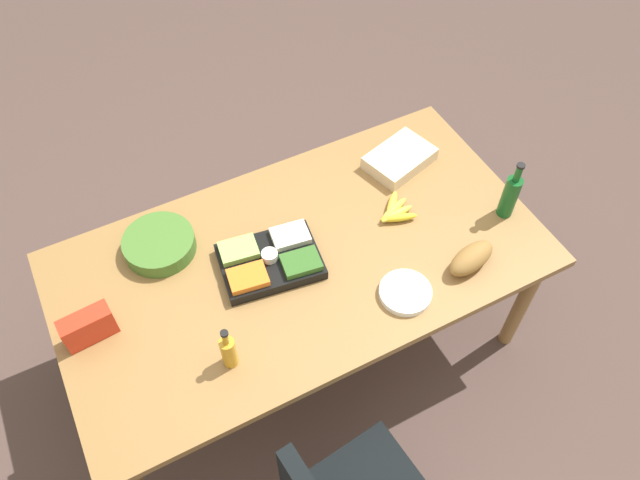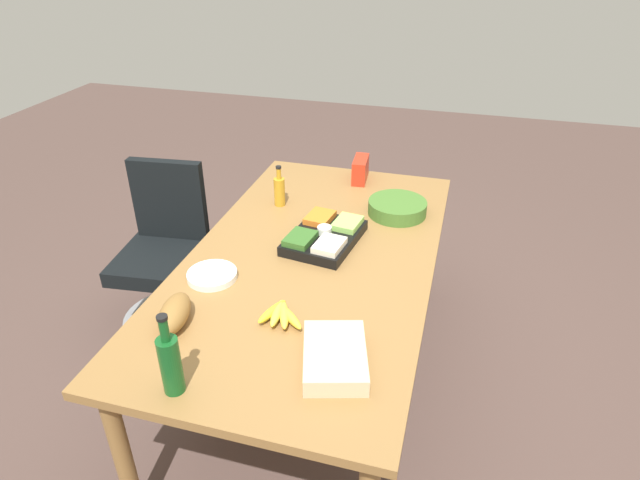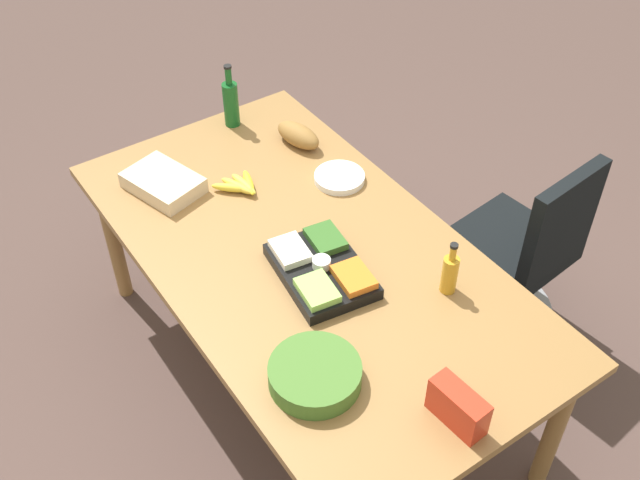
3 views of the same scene
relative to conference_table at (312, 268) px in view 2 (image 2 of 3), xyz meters
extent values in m
plane|color=#503D37|center=(0.00, 0.00, -0.71)|extent=(10.00, 10.00, 0.00)
cube|color=olive|center=(0.00, 0.00, 0.05)|extent=(2.11, 1.13, 0.04)
cylinder|color=olive|center=(-0.96, -0.48, -0.34)|extent=(0.07, 0.07, 0.74)
cylinder|color=olive|center=(0.96, -0.48, -0.34)|extent=(0.07, 0.07, 0.74)
cylinder|color=olive|center=(-0.96, 0.48, -0.34)|extent=(0.07, 0.07, 0.74)
cylinder|color=gray|center=(-0.20, -0.97, -0.68)|extent=(0.56, 0.56, 0.05)
cylinder|color=gray|center=(-0.20, -0.97, -0.46)|extent=(0.06, 0.06, 0.40)
cube|color=black|center=(-0.20, -0.97, -0.26)|extent=(0.53, 0.53, 0.09)
cube|color=black|center=(-0.42, -0.99, 0.03)|extent=(0.11, 0.44, 0.49)
ellipsoid|color=olive|center=(0.63, -0.37, 0.12)|extent=(0.26, 0.16, 0.10)
ellipsoid|color=yellow|center=(0.48, -0.02, 0.10)|extent=(0.17, 0.09, 0.04)
ellipsoid|color=#D8CB42|center=(0.49, 0.00, 0.10)|extent=(0.17, 0.05, 0.04)
ellipsoid|color=gold|center=(0.49, 0.03, 0.10)|extent=(0.17, 0.09, 0.04)
ellipsoid|color=yellow|center=(0.50, 0.06, 0.10)|extent=(0.14, 0.15, 0.04)
cylinder|color=white|center=(0.30, -0.37, 0.09)|extent=(0.26, 0.26, 0.03)
cylinder|color=gold|center=(-0.46, -0.32, 0.15)|extent=(0.06, 0.06, 0.16)
cylinder|color=gold|center=(-0.46, -0.32, 0.26)|extent=(0.03, 0.03, 0.06)
cylinder|color=black|center=(-0.46, -0.32, 0.30)|extent=(0.03, 0.03, 0.01)
cube|color=red|center=(-0.90, 0.04, 0.14)|extent=(0.21, 0.10, 0.14)
cube|color=black|center=(-0.13, 0.02, 0.10)|extent=(0.46, 0.36, 0.05)
cube|color=orange|center=(-0.26, -0.03, 0.14)|extent=(0.17, 0.14, 0.03)
cube|color=#336225|center=(-0.03, -0.07, 0.14)|extent=(0.17, 0.14, 0.03)
cube|color=#95CD5D|center=(-0.24, 0.11, 0.14)|extent=(0.17, 0.14, 0.03)
cube|color=silver|center=(-0.01, 0.08, 0.14)|extent=(0.17, 0.14, 0.03)
cylinder|color=white|center=(-0.13, 0.02, 0.14)|extent=(0.08, 0.08, 0.04)
cube|color=beige|center=(0.68, 0.28, 0.11)|extent=(0.37, 0.30, 0.07)
cylinder|color=#145320|center=(0.94, -0.20, 0.18)|extent=(0.09, 0.09, 0.22)
cylinder|color=#145320|center=(0.94, -0.20, 0.33)|extent=(0.04, 0.04, 0.08)
cylinder|color=black|center=(0.94, -0.20, 0.38)|extent=(0.04, 0.04, 0.01)
cylinder|color=#44712B|center=(-0.53, 0.32, 0.11)|extent=(0.37, 0.37, 0.08)
camera|label=1|loc=(-0.65, -1.43, 2.26)|focal=34.76mm
camera|label=2|loc=(2.08, 0.62, 1.44)|focal=30.56mm
camera|label=3|loc=(-1.80, 1.18, 2.14)|focal=42.82mm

